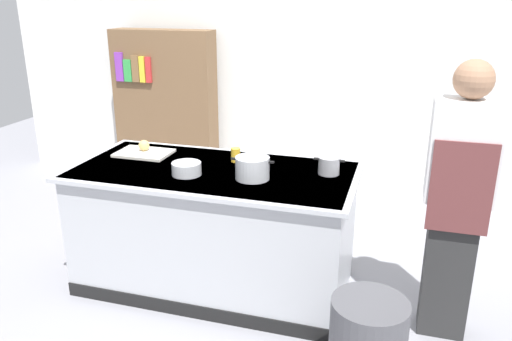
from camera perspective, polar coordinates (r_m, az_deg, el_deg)
The scene contains 11 objects.
ground_plane at distance 3.91m, azimuth -4.46°, elevation -12.42°, with size 10.00×10.00×0.00m, color gray.
back_wall at distance 5.37m, azimuth 3.38°, elevation 13.34°, with size 6.40×0.12×3.00m, color white.
counter_island at distance 3.69m, azimuth -4.65°, elevation -6.26°, with size 1.98×0.98×0.90m.
cutting_board at distance 3.93m, azimuth -12.44°, elevation 1.92°, with size 0.40×0.28×0.02m, color silver.
onion at distance 3.95m, azimuth -12.44°, elevation 2.76°, with size 0.08×0.08×0.08m, color tan.
stock_pot at distance 3.32m, azimuth -0.40°, elevation 0.29°, with size 0.29×0.22×0.15m.
sauce_pan at distance 3.44m, azimuth 8.18°, elevation 0.55°, with size 0.21×0.14×0.12m.
mixing_bowl at distance 3.43m, azimuth -7.80°, elevation 0.21°, with size 0.20×0.20×0.08m, color #B7BABF.
juice_cup at distance 3.67m, azimuth -2.30°, elevation 1.76°, with size 0.07×0.07×0.10m, color yellow.
person_chef at distance 3.22m, azimuth 21.62°, elevation -2.90°, with size 0.38×0.25×1.72m.
bookshelf at distance 5.62m, azimuth -10.07°, elevation 6.65°, with size 1.10×0.31×1.70m.
Camera 1 is at (1.24, -3.09, 2.05)m, focal length 35.69 mm.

